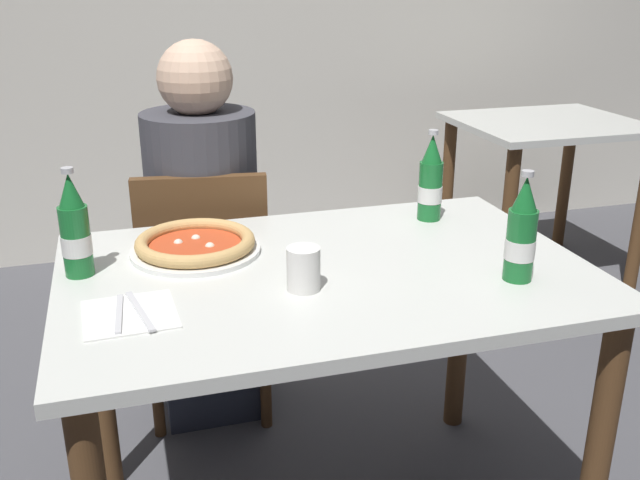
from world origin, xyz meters
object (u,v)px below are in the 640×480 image
at_px(pizza_margherita_near, 195,245).
at_px(beer_bottle_right, 431,182).
at_px(chair_behind_table, 206,281).
at_px(paper_cup, 304,269).
at_px(dining_table_main, 326,312).
at_px(beer_bottle_center, 521,235).
at_px(diner_seated, 205,245).
at_px(beer_bottle_left, 75,231).
at_px(dining_table_background, 545,154).
at_px(napkin_with_cutlery, 130,314).

distance_m(pizza_margherita_near, beer_bottle_right, 0.65).
bearing_deg(chair_behind_table, paper_cup, 108.28).
height_order(dining_table_main, pizza_margherita_near, pizza_margherita_near).
relative_size(dining_table_main, beer_bottle_center, 4.86).
relative_size(diner_seated, beer_bottle_left, 4.89).
bearing_deg(beer_bottle_right, paper_cup, -142.12).
bearing_deg(chair_behind_table, pizza_margherita_near, 89.16).
relative_size(diner_seated, dining_table_background, 1.51).
bearing_deg(diner_seated, napkin_with_cutlery, -107.41).
bearing_deg(dining_table_main, beer_bottle_center, -24.86).
xyz_separation_m(dining_table_background, beer_bottle_center, (-1.08, -1.54, 0.26)).
height_order(beer_bottle_right, paper_cup, beer_bottle_right).
distance_m(dining_table_main, dining_table_background, 2.00).
relative_size(dining_table_background, beer_bottle_center, 3.24).
relative_size(dining_table_main, beer_bottle_right, 4.86).
height_order(diner_seated, beer_bottle_center, diner_seated).
height_order(dining_table_background, beer_bottle_right, beer_bottle_right).
distance_m(pizza_margherita_near, beer_bottle_left, 0.28).
xyz_separation_m(dining_table_background, beer_bottle_right, (-1.10, -1.11, 0.26)).
bearing_deg(chair_behind_table, dining_table_background, -147.79).
bearing_deg(beer_bottle_center, dining_table_background, 54.85).
height_order(beer_bottle_left, paper_cup, beer_bottle_left).
xyz_separation_m(chair_behind_table, beer_bottle_left, (-0.33, -0.49, 0.37)).
distance_m(pizza_margherita_near, napkin_with_cutlery, 0.34).
bearing_deg(paper_cup, diner_seated, 98.79).
relative_size(chair_behind_table, beer_bottle_left, 3.44).
bearing_deg(chair_behind_table, beer_bottle_center, 135.05).
height_order(dining_table_main, napkin_with_cutlery, napkin_with_cutlery).
bearing_deg(beer_bottle_left, beer_bottle_right, 8.29).
bearing_deg(chair_behind_table, beer_bottle_right, 156.18).
height_order(dining_table_main, diner_seated, diner_seated).
height_order(napkin_with_cutlery, paper_cup, paper_cup).
xyz_separation_m(chair_behind_table, paper_cup, (0.13, -0.71, 0.32)).
xyz_separation_m(napkin_with_cutlery, paper_cup, (0.36, 0.02, 0.04)).
bearing_deg(pizza_margherita_near, chair_behind_table, 81.06).
relative_size(chair_behind_table, beer_bottle_center, 3.44).
bearing_deg(napkin_with_cutlery, beer_bottle_center, -4.04).
height_order(dining_table_main, beer_bottle_right, beer_bottle_right).
height_order(pizza_margherita_near, napkin_with_cutlery, pizza_margherita_near).
height_order(chair_behind_table, beer_bottle_left, beer_bottle_left).
xyz_separation_m(pizza_margherita_near, beer_bottle_center, (0.66, -0.36, 0.08)).
bearing_deg(dining_table_background, beer_bottle_left, -148.28).
bearing_deg(beer_bottle_right, beer_bottle_center, -87.78).
bearing_deg(beer_bottle_right, diner_seated, 144.19).
bearing_deg(paper_cup, dining_table_background, 43.28).
xyz_separation_m(dining_table_background, beer_bottle_left, (-2.01, -1.24, 0.26)).
relative_size(diner_seated, napkin_with_cutlery, 6.40).
bearing_deg(dining_table_main, napkin_with_cutlery, -164.75).
bearing_deg(diner_seated, pizza_margherita_near, -99.19).
relative_size(chair_behind_table, diner_seated, 0.70).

